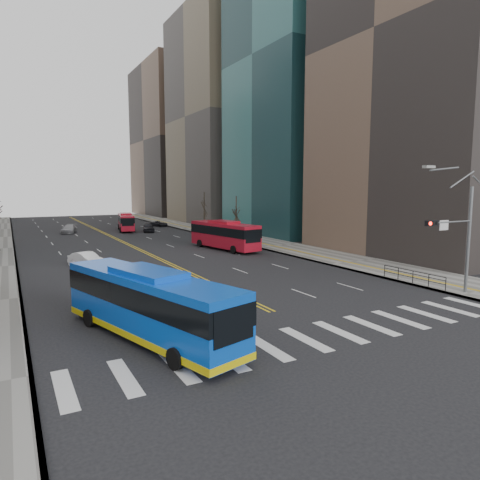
{
  "coord_description": "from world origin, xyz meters",
  "views": [
    {
      "loc": [
        -14.55,
        -17.4,
        7.94
      ],
      "look_at": [
        0.53,
        10.34,
        4.04
      ],
      "focal_mm": 32.0,
      "sensor_mm": 36.0,
      "label": 1
    }
  ],
  "objects": [
    {
      "name": "ground",
      "position": [
        0.0,
        0.0,
        0.0
      ],
      "size": [
        220.0,
        220.0,
        0.0
      ],
      "primitive_type": "plane",
      "color": "black"
    },
    {
      "name": "sidewalk_right",
      "position": [
        17.5,
        45.0,
        0.07
      ],
      "size": [
        7.0,
        130.0,
        0.15
      ],
      "primitive_type": "cube",
      "color": "slate",
      "rests_on": "ground"
    },
    {
      "name": "crosswalk",
      "position": [
        0.0,
        0.0,
        0.01
      ],
      "size": [
        26.7,
        4.0,
        0.01
      ],
      "color": "silver",
      "rests_on": "ground"
    },
    {
      "name": "centerline",
      "position": [
        0.0,
        55.0,
        0.01
      ],
      "size": [
        0.55,
        100.0,
        0.01
      ],
      "color": "gold",
      "rests_on": "ground"
    },
    {
      "name": "office_towers",
      "position": [
        0.12,
        68.51,
        23.92
      ],
      "size": [
        83.0,
        134.0,
        58.0
      ],
      "color": "#9B9B9E",
      "rests_on": "ground"
    },
    {
      "name": "signal_mast",
      "position": [
        13.77,
        2.0,
        4.86
      ],
      "size": [
        5.37,
        0.37,
        9.39
      ],
      "color": "slate",
      "rests_on": "ground"
    },
    {
      "name": "pedestrian_railing",
      "position": [
        14.3,
        6.0,
        0.82
      ],
      "size": [
        0.06,
        6.06,
        1.02
      ],
      "color": "black",
      "rests_on": "sidewalk_right"
    },
    {
      "name": "street_trees",
      "position": [
        -7.18,
        34.55,
        4.87
      ],
      "size": [
        35.2,
        47.2,
        7.6
      ],
      "color": "#2B241A",
      "rests_on": "ground"
    },
    {
      "name": "blue_bus",
      "position": [
        -8.37,
        4.0,
        1.96
      ],
      "size": [
        6.24,
        13.14,
        3.73
      ],
      "color": "blue",
      "rests_on": "ground"
    },
    {
      "name": "red_bus_near",
      "position": [
        9.69,
        31.43,
        2.06
      ],
      "size": [
        4.57,
        12.01,
        3.7
      ],
      "color": "#B71326",
      "rests_on": "ground"
    },
    {
      "name": "red_bus_far",
      "position": [
        4.42,
        61.38,
        1.82
      ],
      "size": [
        4.13,
        10.49,
        3.27
      ],
      "color": "#B71326",
      "rests_on": "ground"
    },
    {
      "name": "car_white",
      "position": [
        -7.89,
        26.91,
        0.75
      ],
      "size": [
        3.31,
        4.79,
        1.5
      ],
      "primitive_type": "imported",
      "rotation": [
        0.0,
        0.0,
        0.42
      ],
      "color": "white",
      "rests_on": "ground"
    },
    {
      "name": "car_dark_mid",
      "position": [
        7.46,
        57.47,
        0.79
      ],
      "size": [
        2.89,
        4.96,
        1.59
      ],
      "primitive_type": "imported",
      "rotation": [
        0.0,
        0.0,
        -0.23
      ],
      "color": "black",
      "rests_on": "ground"
    },
    {
      "name": "car_silver",
      "position": [
        -5.29,
        62.08,
        0.74
      ],
      "size": [
        3.52,
        5.45,
        1.47
      ],
      "primitive_type": "imported",
      "rotation": [
        0.0,
        0.0,
        -0.31
      ],
      "color": "gray",
      "rests_on": "ground"
    },
    {
      "name": "car_dark_far",
      "position": [
        12.5,
        66.94,
        0.55
      ],
      "size": [
        3.16,
        4.35,
        1.1
      ],
      "primitive_type": "imported",
      "rotation": [
        0.0,
        0.0,
        0.38
      ],
      "color": "black",
      "rests_on": "ground"
    }
  ]
}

